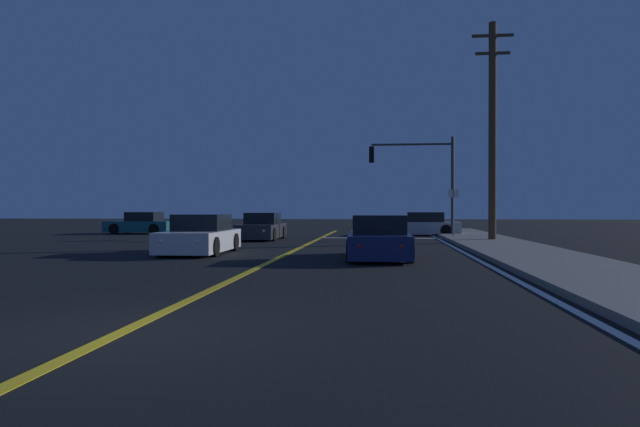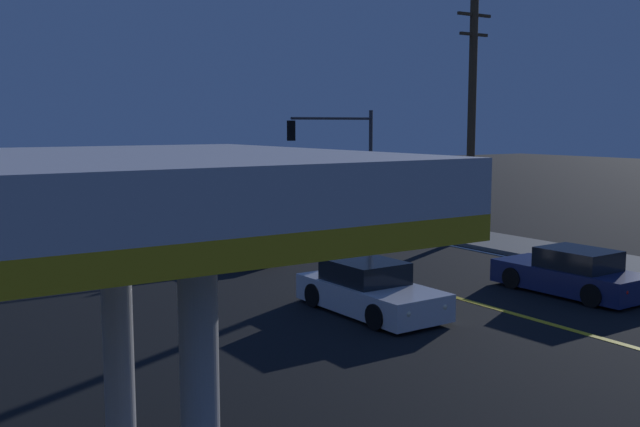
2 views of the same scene
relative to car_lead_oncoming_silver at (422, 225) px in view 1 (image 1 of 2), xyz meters
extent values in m
plane|color=black|center=(-5.49, -26.94, -0.58)|extent=(160.00, 160.00, 0.00)
cube|color=slate|center=(2.40, -14.56, -0.51)|extent=(3.20, 44.56, 0.15)
cube|color=gold|center=(-5.49, -14.56, -0.58)|extent=(0.20, 42.09, 0.01)
cube|color=white|center=(0.55, -14.56, -0.58)|extent=(0.16, 42.09, 0.01)
cube|color=white|center=(-2.34, -3.68, -0.58)|extent=(6.29, 0.50, 0.01)
cube|color=#B2B5BA|center=(-0.06, 0.00, -0.14)|extent=(4.52, 1.82, 0.68)
cube|color=black|center=(0.20, 0.00, 0.46)|extent=(2.09, 1.52, 0.60)
cylinder|color=black|center=(-1.47, -0.77, -0.26)|extent=(0.64, 0.23, 0.64)
cylinder|color=black|center=(-1.44, 0.83, -0.26)|extent=(0.64, 0.23, 0.64)
cylinder|color=black|center=(1.31, -0.83, -0.26)|extent=(0.64, 0.23, 0.64)
cylinder|color=black|center=(1.34, 0.77, -0.26)|extent=(0.64, 0.23, 0.64)
sphere|color=#FFF4CC|center=(-2.26, -0.49, -0.06)|extent=(0.18, 0.18, 0.18)
sphere|color=#FFF4CC|center=(-2.23, 0.58, -0.06)|extent=(0.18, 0.18, 0.18)
sphere|color=red|center=(2.12, -0.58, -0.06)|extent=(0.14, 0.14, 0.14)
sphere|color=red|center=(2.14, 0.49, -0.06)|extent=(0.14, 0.14, 0.14)
cube|color=#2D2D33|center=(-8.25, -5.64, -0.14)|extent=(1.79, 4.43, 0.68)
cube|color=black|center=(-8.25, -5.38, 0.46)|extent=(1.53, 2.04, 0.60)
cylinder|color=black|center=(-7.42, -7.01, -0.26)|extent=(0.22, 0.64, 0.64)
cylinder|color=black|center=(-9.07, -7.02, -0.26)|extent=(0.22, 0.64, 0.64)
cylinder|color=black|center=(-7.43, -4.27, -0.26)|extent=(0.22, 0.64, 0.64)
cylinder|color=black|center=(-9.08, -4.28, -0.26)|extent=(0.22, 0.64, 0.64)
sphere|color=#FFF4CC|center=(-7.69, -7.79, -0.06)|extent=(0.18, 0.18, 0.18)
sphere|color=#FFF4CC|center=(-8.79, -7.80, -0.06)|extent=(0.18, 0.18, 0.18)
sphere|color=red|center=(-7.71, -3.48, -0.06)|extent=(0.14, 0.14, 0.14)
sphere|color=red|center=(-8.81, -3.49, -0.06)|extent=(0.14, 0.14, 0.14)
cube|color=navy|center=(-2.39, -16.09, -0.14)|extent=(1.91, 4.42, 0.68)
cube|color=black|center=(-2.38, -16.35, 0.46)|extent=(1.60, 2.05, 0.60)
cylinder|color=black|center=(-3.26, -14.75, -0.26)|extent=(0.24, 0.65, 0.64)
cylinder|color=black|center=(-1.58, -14.71, -0.26)|extent=(0.24, 0.65, 0.64)
cylinder|color=black|center=(-3.19, -17.47, -0.26)|extent=(0.24, 0.65, 0.64)
cylinder|color=black|center=(-1.51, -17.42, -0.26)|extent=(0.24, 0.65, 0.64)
sphere|color=#FFF4CC|center=(-3.00, -13.97, -0.06)|extent=(0.18, 0.18, 0.18)
sphere|color=#FFF4CC|center=(-1.88, -13.95, -0.06)|extent=(0.18, 0.18, 0.18)
sphere|color=red|center=(-2.89, -18.24, -0.06)|extent=(0.14, 0.14, 0.14)
sphere|color=red|center=(-1.77, -18.21, -0.06)|extent=(0.14, 0.14, 0.14)
cube|color=#195960|center=(-17.14, 0.31, -0.14)|extent=(4.17, 1.95, 0.68)
cube|color=black|center=(-16.90, 0.30, 0.46)|extent=(1.94, 1.62, 0.60)
cylinder|color=black|center=(-18.44, -0.49, -0.26)|extent=(0.65, 0.24, 0.64)
cylinder|color=black|center=(-18.39, 1.20, -0.26)|extent=(0.65, 0.24, 0.64)
cylinder|color=black|center=(-15.90, -0.57, -0.26)|extent=(0.65, 0.24, 0.64)
cylinder|color=black|center=(-15.84, 1.11, -0.26)|extent=(0.65, 0.24, 0.64)
sphere|color=#FFF4CC|center=(-19.16, -0.18, -0.06)|extent=(0.18, 0.18, 0.18)
sphere|color=#FFF4CC|center=(-19.12, 0.94, -0.06)|extent=(0.18, 0.18, 0.18)
sphere|color=red|center=(-15.16, -0.32, -0.06)|extent=(0.14, 0.14, 0.14)
sphere|color=red|center=(-15.12, 0.81, -0.06)|extent=(0.14, 0.14, 0.14)
cube|color=silver|center=(-8.51, -14.65, -0.14)|extent=(1.94, 4.32, 0.68)
cube|color=black|center=(-8.51, -14.39, 0.46)|extent=(1.64, 2.00, 0.60)
cylinder|color=black|center=(-7.61, -15.97, -0.26)|extent=(0.23, 0.64, 0.64)
cylinder|color=black|center=(-9.36, -15.99, -0.26)|extent=(0.23, 0.64, 0.64)
cylinder|color=black|center=(-7.66, -13.31, -0.26)|extent=(0.23, 0.64, 0.64)
cylinder|color=black|center=(-9.40, -13.34, -0.26)|extent=(0.23, 0.64, 0.64)
sphere|color=#FFF4CC|center=(-7.89, -16.72, -0.06)|extent=(0.18, 0.18, 0.18)
sphere|color=#FFF4CC|center=(-9.05, -16.74, -0.06)|extent=(0.18, 0.18, 0.18)
sphere|color=red|center=(-7.96, -12.55, -0.06)|extent=(0.14, 0.14, 0.14)
sphere|color=red|center=(-9.12, -12.57, -0.06)|extent=(0.14, 0.14, 0.14)
cylinder|color=#38383D|center=(1.60, -1.38, 2.18)|extent=(0.18, 0.18, 5.53)
cylinder|color=#38383D|center=(-0.64, -1.38, 4.55)|extent=(4.47, 0.12, 0.12)
cube|color=black|center=(-2.87, -1.38, 4.00)|extent=(0.28, 0.28, 0.90)
sphere|color=red|center=(-2.87, -1.38, 4.27)|extent=(0.22, 0.22, 0.22)
sphere|color=#4C2D05|center=(-2.87, -1.38, 4.00)|extent=(0.22, 0.22, 0.22)
sphere|color=#0A3814|center=(-2.87, -1.38, 3.73)|extent=(0.22, 0.22, 0.22)
cylinder|color=#4C3823|center=(2.70, -6.96, 4.42)|extent=(0.35, 0.35, 10.00)
cube|color=#4C3823|center=(2.70, -6.96, 8.82)|extent=(1.84, 0.12, 0.12)
cube|color=#4C3823|center=(2.70, -6.96, 8.02)|extent=(1.55, 0.12, 0.12)
cylinder|color=slate|center=(1.30, -4.18, 0.70)|extent=(0.06, 0.06, 2.56)
cube|color=white|center=(1.30, -4.18, 1.73)|extent=(0.56, 0.04, 0.40)
camera|label=1|loc=(-2.30, -33.76, 0.94)|focal=32.24mm
camera|label=2|loc=(-19.77, -29.30, 4.30)|focal=40.76mm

